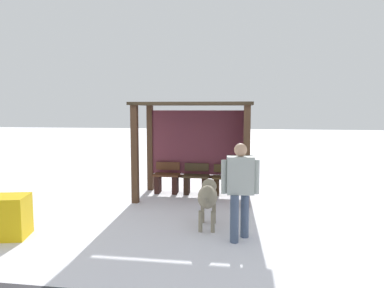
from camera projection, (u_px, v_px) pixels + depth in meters
The scene contains 8 objects.
ground_plane at pixel (194, 197), 8.68m from camera, with size 60.00×60.00×0.00m, color white.
bus_shelter at pixel (201, 133), 8.76m from camera, with size 2.79×1.59×2.31m.
bench_left_inside at pixel (167, 180), 9.13m from camera, with size 0.66×0.40×0.78m.
bench_center_inside at pixel (196, 182), 9.02m from camera, with size 0.66×0.41×0.76m.
bench_right_inside at pixel (226, 183), 8.91m from camera, with size 0.66×0.37×0.75m.
person_walking at pixel (240, 184), 5.79m from camera, with size 0.63×0.42×1.60m.
dog at pixel (208, 196), 6.52m from camera, with size 0.39×1.23×0.80m.
grit_bin at pixel (6, 217), 5.95m from camera, with size 0.70×0.56×0.71m, color yellow.
Camera 1 is at (1.22, -8.42, 2.15)m, focal length 33.26 mm.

